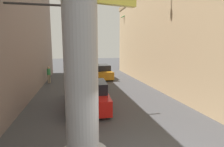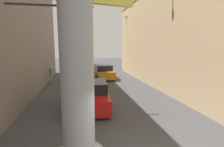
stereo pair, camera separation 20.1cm
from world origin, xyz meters
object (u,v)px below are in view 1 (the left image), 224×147
object	(u,v)px
car_lead	(90,95)
palm_tree_mid_right	(159,24)
neon_sign_pole	(80,21)
street_lamp	(177,30)
traffic_light_mast	(25,39)
car_far	(101,72)
palm_tree_far_right	(130,38)
pedestrian_far_left	(49,74)

from	to	relation	value
car_lead	palm_tree_mid_right	xyz separation A→B (m)	(6.86, 5.00, 4.89)
neon_sign_pole	palm_tree_mid_right	distance (m)	13.27
street_lamp	palm_tree_mid_right	xyz separation A→B (m)	(0.46, 3.68, 0.89)
street_lamp	traffic_light_mast	xyz separation A→B (m)	(-9.43, -2.74, -0.78)
car_far	palm_tree_far_right	size ratio (longest dim) A/B	0.56
neon_sign_pole	traffic_light_mast	distance (m)	5.03
palm_tree_far_right	palm_tree_mid_right	bearing A→B (deg)	-88.10
neon_sign_pole	palm_tree_far_right	distance (m)	20.11
street_lamp	palm_tree_far_right	distance (m)	11.59
traffic_light_mast	palm_tree_far_right	size ratio (longest dim) A/B	0.69
street_lamp	pedestrian_far_left	xyz separation A→B (m)	(-9.75, 6.21, -3.75)
street_lamp	car_far	bearing A→B (deg)	119.33
street_lamp	palm_tree_far_right	xyz separation A→B (m)	(0.20, 11.59, 0.02)
car_lead	palm_tree_far_right	bearing A→B (deg)	62.91
neon_sign_pole	car_far	bearing A→B (deg)	79.81
palm_tree_mid_right	pedestrian_far_left	xyz separation A→B (m)	(-10.21, 2.53, -4.63)
traffic_light_mast	car_lead	bearing A→B (deg)	25.11
neon_sign_pole	traffic_light_mast	world-z (taller)	neon_sign_pole
neon_sign_pole	pedestrian_far_left	bearing A→B (deg)	101.42
car_lead	pedestrian_far_left	distance (m)	8.24
car_lead	pedestrian_far_left	size ratio (longest dim) A/B	3.04
car_far	neon_sign_pole	bearing A→B (deg)	-100.19
pedestrian_far_left	car_lead	bearing A→B (deg)	-66.02
car_far	street_lamp	bearing A→B (deg)	-60.67
car_far	palm_tree_mid_right	bearing A→B (deg)	-40.23
traffic_light_mast	pedestrian_far_left	size ratio (longest dim) A/B	3.38
traffic_light_mast	palm_tree_far_right	world-z (taller)	palm_tree_far_right
palm_tree_mid_right	neon_sign_pole	bearing A→B (deg)	-124.70
pedestrian_far_left	street_lamp	bearing A→B (deg)	-32.49
neon_sign_pole	street_lamp	world-z (taller)	neon_sign_pole
palm_tree_mid_right	car_far	bearing A→B (deg)	139.77
car_lead	pedestrian_far_left	world-z (taller)	pedestrian_far_left
street_lamp	pedestrian_far_left	distance (m)	12.15
neon_sign_pole	pedestrian_far_left	xyz separation A→B (m)	(-2.70, 13.37, -3.22)
car_lead	car_far	xyz separation A→B (m)	(2.04, 9.08, 0.03)
street_lamp	traffic_light_mast	distance (m)	9.85
street_lamp	palm_tree_mid_right	distance (m)	3.81
car_far	palm_tree_far_right	distance (m)	7.17
palm_tree_mid_right	pedestrian_far_left	distance (m)	11.49
palm_tree_far_right	traffic_light_mast	bearing A→B (deg)	-123.91
pedestrian_far_left	neon_sign_pole	bearing A→B (deg)	-78.58
neon_sign_pole	street_lamp	distance (m)	10.06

